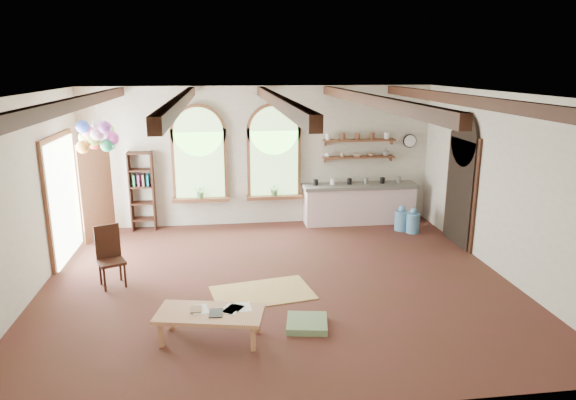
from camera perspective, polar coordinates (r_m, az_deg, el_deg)
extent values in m
plane|color=#522621|center=(9.02, -1.12, -9.07)|extent=(8.00, 8.00, 0.00)
cube|color=brown|center=(11.86, -9.78, 3.88)|extent=(1.24, 0.08, 1.64)
cylinder|color=brown|center=(11.75, -9.94, 7.48)|extent=(1.24, 0.08, 1.24)
cube|color=#88B96F|center=(11.82, -9.79, 3.85)|extent=(1.10, 0.04, 1.50)
cube|color=brown|center=(11.95, -9.63, 0.08)|extent=(1.30, 0.28, 0.08)
cube|color=brown|center=(11.91, -1.57, 4.14)|extent=(1.24, 0.08, 1.64)
cylinder|color=brown|center=(11.80, -1.59, 7.72)|extent=(1.24, 0.08, 1.24)
cube|color=#88B96F|center=(11.87, -1.55, 4.10)|extent=(1.10, 0.04, 1.50)
cube|color=brown|center=(11.99, -1.49, 0.35)|extent=(1.30, 0.28, 0.08)
cube|color=brown|center=(10.75, -23.72, 0.08)|extent=(0.10, 1.90, 2.50)
cube|color=black|center=(11.14, 18.56, 0.78)|extent=(0.10, 1.30, 2.40)
cube|color=silver|center=(12.27, 7.91, -0.57)|extent=(2.60, 0.55, 0.86)
cube|color=slate|center=(12.16, 7.99, 1.57)|extent=(2.68, 0.62, 0.08)
cube|color=brown|center=(12.20, 7.88, 4.74)|extent=(1.70, 0.24, 0.04)
cube|color=brown|center=(12.14, 7.94, 6.60)|extent=(1.70, 0.24, 0.04)
cylinder|color=black|center=(12.60, 13.38, 6.40)|extent=(0.32, 0.04, 0.32)
cube|color=#361B11|center=(12.02, -17.08, 0.90)|extent=(0.03, 0.32, 1.80)
cube|color=#361B11|center=(11.95, -14.72, 0.99)|extent=(0.03, 0.32, 1.80)
cube|color=tan|center=(7.19, -8.67, -12.39)|extent=(1.54, 0.94, 0.05)
cube|color=tan|center=(7.25, -13.95, -14.27)|extent=(0.06, 0.06, 0.36)
cube|color=tan|center=(6.98, -3.91, -15.04)|extent=(0.06, 0.06, 0.36)
cube|color=tan|center=(7.64, -12.84, -12.61)|extent=(0.06, 0.06, 0.36)
cube|color=tan|center=(7.38, -3.38, -13.24)|extent=(0.06, 0.06, 0.36)
cube|color=#361B11|center=(9.20, -19.01, -6.53)|extent=(0.54, 0.54, 0.05)
cube|color=#361B11|center=(9.27, -19.42, -4.40)|extent=(0.39, 0.20, 0.61)
cube|color=tan|center=(8.61, -2.87, -10.25)|extent=(1.77, 1.28, 0.02)
cube|color=#6D8E62|center=(7.59, 2.12, -13.54)|extent=(0.67, 0.67, 0.10)
cylinder|color=#578FBC|center=(11.93, 12.47, -2.25)|extent=(0.30, 0.30, 0.45)
sphere|color=#578FBC|center=(11.85, 12.54, -0.98)|extent=(0.16, 0.16, 0.16)
cylinder|color=#578FBC|center=(11.82, 13.71, -2.50)|extent=(0.30, 0.30, 0.45)
sphere|color=#578FBC|center=(11.74, 13.79, -1.23)|extent=(0.16, 0.16, 0.16)
cylinder|color=white|center=(10.43, -20.51, 9.06)|extent=(0.01, 0.01, 0.85)
sphere|color=#239B61|center=(10.52, -19.22, 5.88)|extent=(0.25, 0.25, 0.25)
sphere|color=#E84DC0|center=(10.63, -19.08, 6.63)|extent=(0.25, 0.25, 0.25)
sphere|color=#9CE730|center=(10.76, -19.39, 7.35)|extent=(0.25, 0.25, 0.25)
sphere|color=white|center=(10.63, -20.31, 7.84)|extent=(0.25, 0.25, 0.25)
sphere|color=red|center=(10.74, -20.73, 5.92)|extent=(0.25, 0.25, 0.25)
sphere|color=#88A848|center=(10.72, -21.63, 6.47)|extent=(0.25, 0.25, 0.25)
sphere|color=pink|center=(10.52, -21.29, 7.02)|extent=(0.25, 0.25, 0.25)
sphere|color=blue|center=(10.42, -21.85, 7.57)|extent=(0.25, 0.25, 0.25)
sphere|color=orange|center=(10.31, -21.82, 5.48)|extent=(0.25, 0.25, 0.25)
sphere|color=#9CBA41|center=(10.32, -20.79, 6.26)|extent=(0.25, 0.25, 0.25)
sphere|color=#EEAFCC|center=(10.20, -20.46, 6.89)|extent=(0.25, 0.25, 0.25)
sphere|color=#A453C2|center=(10.13, -19.68, 7.59)|extent=(0.25, 0.25, 0.25)
sphere|color=#239B61|center=(10.37, -19.47, 5.74)|extent=(0.25, 0.25, 0.25)
sphere|color=#E84DC0|center=(10.40, -18.87, 6.49)|extent=(0.25, 0.25, 0.25)
imported|color=olive|center=(7.26, -10.81, -11.88)|extent=(0.16, 0.23, 0.02)
cube|color=black|center=(7.13, -8.01, -12.32)|extent=(0.19, 0.27, 0.01)
imported|color=#598C4C|center=(11.87, -9.67, 0.93)|extent=(0.27, 0.23, 0.30)
imported|color=#598C4C|center=(11.92, -1.49, 1.20)|extent=(0.27, 0.23, 0.30)
imported|color=white|center=(12.01, 4.42, 5.01)|extent=(0.12, 0.10, 0.10)
imported|color=beige|center=(12.09, 6.05, 5.02)|extent=(0.10, 0.10, 0.09)
imported|color=beige|center=(12.18, 7.66, 4.95)|extent=(0.22, 0.22, 0.05)
imported|color=#8C664C|center=(12.27, 9.24, 4.98)|extent=(0.20, 0.20, 0.06)
imported|color=slate|center=(12.37, 10.81, 5.29)|extent=(0.18, 0.18, 0.19)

